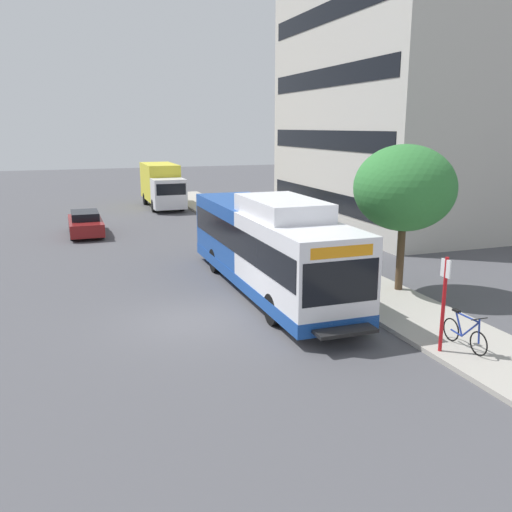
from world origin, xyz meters
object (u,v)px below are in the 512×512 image
box_truck_background (162,185)px  transit_bus (268,246)px  street_tree_near_stop (405,188)px  bicycle_parked (465,333)px  bus_stop_sign_pole (444,297)px  parked_car_far_lane (85,223)px

box_truck_background → transit_bus: bearing=-90.5°
street_tree_near_stop → box_truck_background: (-4.28, 25.15, -2.15)m
transit_bus → bicycle_parked: size_ratio=6.96×
bicycle_parked → street_tree_near_stop: street_tree_near_stop is taller
bus_stop_sign_pole → parked_car_far_lane: bearing=111.1°
bicycle_parked → box_truck_background: size_ratio=0.25×
bicycle_parked → street_tree_near_stop: 6.51m
transit_bus → bus_stop_sign_pole: size_ratio=4.71×
street_tree_near_stop → transit_bus: bearing=156.9°
street_tree_near_stop → parked_car_far_lane: 19.08m
parked_car_far_lane → bicycle_parked: bearing=-67.2°
bicycle_parked → street_tree_near_stop: size_ratio=0.33×
parked_car_far_lane → box_truck_background: (6.10, 9.48, 1.08)m
bus_stop_sign_pole → street_tree_near_stop: (2.26, 5.35, 2.24)m
transit_bus → bicycle_parked: 7.97m
bicycle_parked → transit_bus: bearing=112.2°
bus_stop_sign_pole → street_tree_near_stop: bearing=67.1°
transit_bus → parked_car_far_lane: size_ratio=2.72×
parked_car_far_lane → box_truck_background: box_truck_background is taller
transit_bus → street_tree_near_stop: street_tree_near_stop is taller
bicycle_parked → box_truck_background: bearing=95.2°
bus_stop_sign_pole → street_tree_near_stop: street_tree_near_stop is taller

